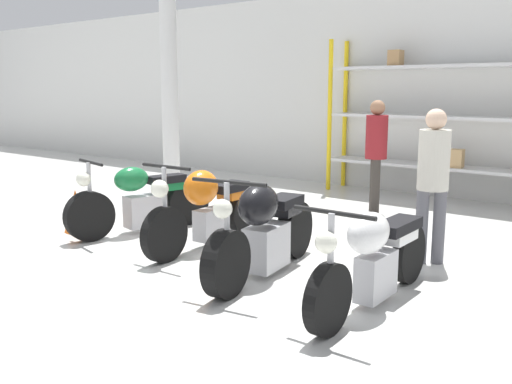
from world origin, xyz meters
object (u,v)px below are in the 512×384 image
Objects in this scene: shelving_rack at (464,119)px; person_near_rack at (376,147)px; motorcycle_orange at (207,207)px; motorcycle_black at (264,231)px; person_browsing at (433,174)px; motorcycle_white at (375,256)px; traffic_cone at (76,211)px; motorcycle_green at (141,201)px.

shelving_rack is 1.75m from person_near_rack.
motorcycle_orange is at bearing 45.18° from person_near_rack.
motorcycle_black is 1.25× the size of person_browsing.
motorcycle_black is at bearing -93.23° from shelving_rack.
motorcycle_black reaches higher than motorcycle_white.
traffic_cone is (-4.20, -0.04, -0.16)m from motorcycle_white.
motorcycle_black reaches higher than traffic_cone.
motorcycle_white is (2.34, -0.45, -0.04)m from motorcycle_orange.
motorcycle_white is 1.24× the size of person_near_rack.
traffic_cone is (-0.68, -0.50, -0.13)m from motorcycle_green.
shelving_rack is 4.80m from motorcycle_orange.
person_near_rack reaches higher than motorcycle_black.
motorcycle_orange is at bearing -101.46° from motorcycle_white.
motorcycle_green is 1.19× the size of person_near_rack.
person_browsing is at bearing 131.66° from motorcycle_black.
traffic_cone is (-4.11, -1.51, -0.68)m from person_browsing.
motorcycle_orange is 1.22× the size of person_near_rack.
shelving_rack is at bearing -149.18° from person_near_rack.
motorcycle_white is at bearing 95.90° from motorcycle_green.
shelving_rack reaches higher than motorcycle_black.
motorcycle_green is 3.61m from person_browsing.
shelving_rack is 2.30× the size of motorcycle_green.
motorcycle_green is 3.59× the size of traffic_cone.
motorcycle_green is at bearing 72.22° from person_browsing.
shelving_rack is 2.73× the size of person_near_rack.
motorcycle_black is (-0.28, -4.89, -0.90)m from shelving_rack.
motorcycle_black is 1.87m from person_browsing.
person_browsing is 2.55m from person_near_rack.
shelving_rack is 8.27× the size of traffic_cone.
motorcycle_green is 2.32m from motorcycle_black.
motorcycle_black reaches higher than motorcycle_green.
motorcycle_white is at bearing 83.72° from person_near_rack.
motorcycle_orange is 1.25× the size of person_browsing.
motorcycle_green is 0.96× the size of motorcycle_white.
shelving_rack is 6.06m from traffic_cone.
person_browsing is 2.96× the size of traffic_cone.
person_browsing is (0.86, -3.50, -0.39)m from shelving_rack.
motorcycle_white is at bearing -79.17° from shelving_rack.
motorcycle_orange is 1.18m from motorcycle_black.
motorcycle_green is (-2.56, -4.50, -0.94)m from shelving_rack.
motorcycle_white is 4.20m from traffic_cone.
motorcycle_orange is 2.39m from motorcycle_white.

